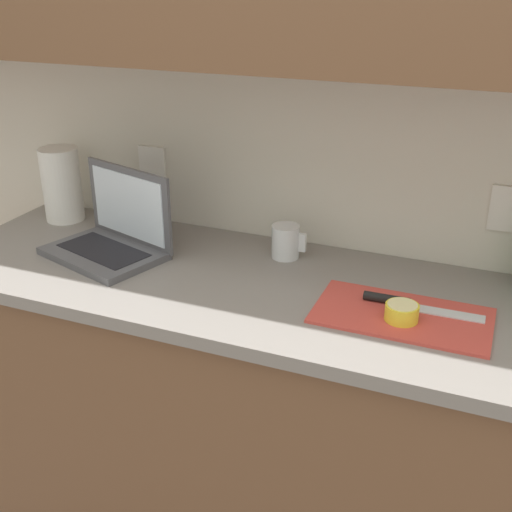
# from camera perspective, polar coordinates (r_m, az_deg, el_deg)

# --- Properties ---
(wall_back) EXTENTS (5.20, 0.38, 2.60)m
(wall_back) POSITION_cam_1_polar(r_m,az_deg,el_deg) (1.62, 14.58, 20.63)
(wall_back) COLOR silver
(wall_back) RESTS_ON ground_plane
(counter_unit) EXTENTS (2.43, 0.60, 0.90)m
(counter_unit) POSITION_cam_1_polar(r_m,az_deg,el_deg) (1.83, 10.33, -16.58)
(counter_unit) COLOR brown
(counter_unit) RESTS_ON ground_plane
(laptop) EXTENTS (0.38, 0.31, 0.24)m
(laptop) POSITION_cam_1_polar(r_m,az_deg,el_deg) (1.85, -12.51, 1.95)
(laptop) COLOR #515156
(laptop) RESTS_ON counter_unit
(cutting_board) EXTENTS (0.40, 0.22, 0.01)m
(cutting_board) POSITION_cam_1_polar(r_m,az_deg,el_deg) (1.53, 12.85, -5.19)
(cutting_board) COLOR #D1473D
(cutting_board) RESTS_ON counter_unit
(knife) EXTENTS (0.28, 0.04, 0.02)m
(knife) POSITION_cam_1_polar(r_m,az_deg,el_deg) (1.56, 12.82, -4.07)
(knife) COLOR silver
(knife) RESTS_ON cutting_board
(lemon_half_cut) EXTENTS (0.08, 0.08, 0.04)m
(lemon_half_cut) POSITION_cam_1_polar(r_m,az_deg,el_deg) (1.50, 12.83, -4.88)
(lemon_half_cut) COLOR yellow
(lemon_half_cut) RESTS_ON cutting_board
(measuring_cup) EXTENTS (0.10, 0.08, 0.09)m
(measuring_cup) POSITION_cam_1_polar(r_m,az_deg,el_deg) (1.78, 2.68, 1.30)
(measuring_cup) COLOR silver
(measuring_cup) RESTS_ON counter_unit
(paper_towel_roll) EXTENTS (0.12, 0.12, 0.23)m
(paper_towel_roll) POSITION_cam_1_polar(r_m,az_deg,el_deg) (2.12, -16.88, 6.10)
(paper_towel_roll) COLOR white
(paper_towel_roll) RESTS_ON counter_unit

